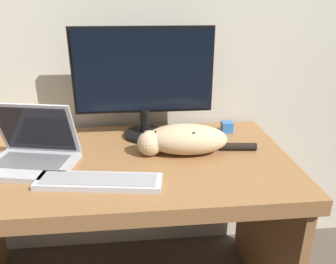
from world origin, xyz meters
TOP-DOWN VIEW (x-y plane):
  - wall_back at (0.00, 0.80)m, footprint 6.40×0.06m
  - desk at (0.00, 0.37)m, footprint 1.42×0.74m
  - monitor at (0.13, 0.59)m, footprint 0.62×0.19m
  - laptop at (-0.31, 0.35)m, footprint 0.36×0.30m
  - external_keyboard at (-0.04, 0.18)m, footprint 0.44×0.17m
  - cat at (0.28, 0.39)m, footprint 0.50×0.20m
  - small_toy at (0.53, 0.61)m, footprint 0.05×0.05m

SIDE VIEW (x-z plane):
  - desk at x=0.00m, z-range 0.22..0.97m
  - external_keyboard at x=-0.04m, z-range 0.76..0.78m
  - small_toy at x=0.53m, z-range 0.76..0.81m
  - laptop at x=-0.31m, z-range 0.68..0.92m
  - cat at x=0.28m, z-range 0.76..0.88m
  - monitor at x=0.13m, z-range 0.78..1.27m
  - wall_back at x=0.00m, z-range 0.00..2.60m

